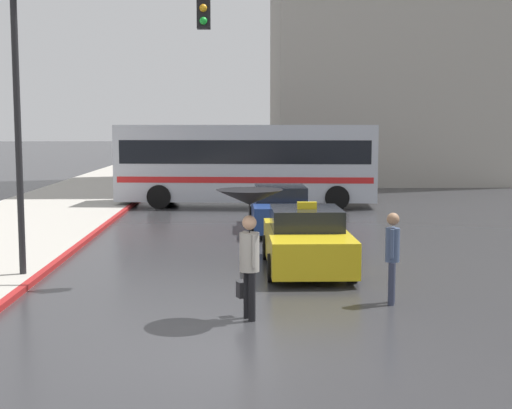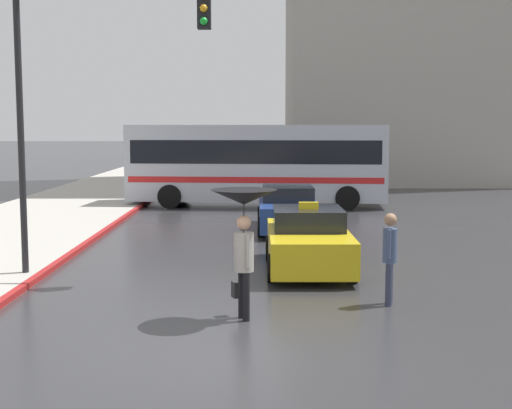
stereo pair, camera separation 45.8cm
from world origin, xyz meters
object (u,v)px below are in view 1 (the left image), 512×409
object	(u,v)px
city_bus	(246,161)
pedestrian_with_umbrella	(249,214)
taxi	(306,241)
sedan_red	(280,209)
pedestrian_man	(392,251)
traffic_light	(90,70)

from	to	relation	value
city_bus	pedestrian_with_umbrella	distance (m)	17.46
taxi	pedestrian_with_umbrella	size ratio (longest dim) A/B	1.84
sedan_red	pedestrian_with_umbrella	size ratio (longest dim) A/B	2.04
pedestrian_with_umbrella	pedestrian_man	distance (m)	2.96
pedestrian_with_umbrella	traffic_light	xyz separation A→B (m)	(-3.26, 3.34, 2.64)
taxi	city_bus	distance (m)	13.30
pedestrian_man	traffic_light	world-z (taller)	traffic_light
sedan_red	city_bus	bearing A→B (deg)	-81.97
pedestrian_man	traffic_light	distance (m)	7.25
pedestrian_with_umbrella	traffic_light	size ratio (longest dim) A/B	0.35
traffic_light	pedestrian_with_umbrella	bearing A→B (deg)	-45.74
pedestrian_man	traffic_light	bearing A→B (deg)	-95.70
taxi	sedan_red	xyz separation A→B (m)	(-0.19, 6.31, -0.00)
taxi	city_bus	xyz separation A→B (m)	(-1.16, 13.19, 1.20)
pedestrian_man	sedan_red	bearing A→B (deg)	-155.55
traffic_light	pedestrian_man	bearing A→B (deg)	-21.56
traffic_light	city_bus	bearing A→B (deg)	76.06
pedestrian_man	city_bus	bearing A→B (deg)	-155.79
pedestrian_with_umbrella	pedestrian_man	world-z (taller)	pedestrian_with_umbrella
city_bus	traffic_light	distance (m)	14.77
pedestrian_with_umbrella	pedestrian_man	xyz separation A→B (m)	(2.66, 1.00, -0.82)
pedestrian_with_umbrella	traffic_light	world-z (taller)	traffic_light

